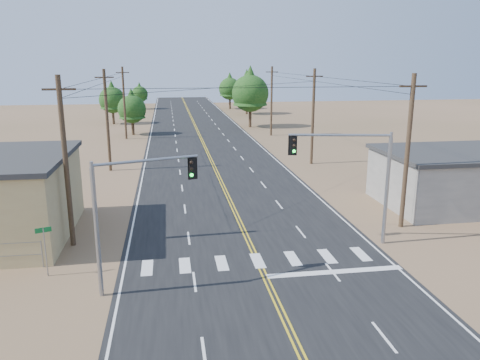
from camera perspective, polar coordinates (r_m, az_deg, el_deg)
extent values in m
plane|color=#91694E|center=(19.37, 6.92, -19.39)|extent=(220.00, 220.00, 0.00)
cube|color=black|center=(46.93, -2.93, 1.09)|extent=(15.00, 200.00, 0.02)
cylinder|color=gray|center=(27.29, -22.98, -8.31)|extent=(0.06, 0.06, 1.50)
cylinder|color=#4C3826|center=(28.66, -20.46, 1.89)|extent=(0.30, 0.30, 10.00)
cube|color=#4C3826|center=(28.13, -21.21, 10.27)|extent=(1.80, 0.12, 0.12)
cylinder|color=#4C3826|center=(48.16, -15.88, 6.94)|extent=(0.30, 0.30, 10.00)
cube|color=#4C3826|center=(47.85, -16.22, 11.93)|extent=(1.80, 0.12, 0.12)
cylinder|color=#4C3826|center=(67.96, -13.92, 9.06)|extent=(0.30, 0.30, 10.00)
cube|color=#4C3826|center=(67.74, -14.14, 12.59)|extent=(1.80, 0.12, 0.12)
cylinder|color=#4C3826|center=(31.87, 19.72, 3.13)|extent=(0.30, 0.30, 10.00)
cube|color=#4C3826|center=(31.39, 20.37, 10.66)|extent=(1.80, 0.12, 0.12)
cylinder|color=#4C3826|center=(50.14, 8.88, 7.58)|extent=(0.30, 0.30, 10.00)
cube|color=#4C3826|center=(49.84, 9.07, 12.38)|extent=(1.80, 0.12, 0.12)
cylinder|color=#4C3826|center=(69.37, 3.86, 9.53)|extent=(0.30, 0.30, 10.00)
cube|color=#4C3826|center=(69.16, 3.92, 13.00)|extent=(1.80, 0.12, 0.12)
cylinder|color=gray|center=(22.37, -17.04, -6.28)|extent=(0.21, 0.21, 6.18)
cylinder|color=gray|center=(21.52, -17.63, 1.46)|extent=(0.16, 0.16, 0.53)
cylinder|color=gray|center=(21.96, -11.28, 2.35)|extent=(4.76, 1.58, 0.14)
cube|color=black|center=(22.72, -5.83, 1.47)|extent=(0.37, 0.34, 0.97)
sphere|color=black|center=(22.50, -5.95, 2.15)|extent=(0.18, 0.18, 0.18)
sphere|color=black|center=(22.57, -5.93, 1.38)|extent=(0.18, 0.18, 0.18)
sphere|color=#0CE533|center=(22.64, -5.91, 0.62)|extent=(0.18, 0.18, 0.18)
cylinder|color=gray|center=(28.89, 17.45, -1.35)|extent=(0.22, 0.22, 6.49)
cylinder|color=gray|center=(28.23, 17.94, 5.01)|extent=(0.17, 0.17, 0.56)
cylinder|color=gray|center=(27.56, 12.05, 5.37)|extent=(5.80, 1.25, 0.15)
cube|color=black|center=(27.32, 6.47, 4.24)|extent=(0.37, 0.33, 1.02)
sphere|color=black|center=(27.12, 6.65, 4.86)|extent=(0.19, 0.19, 0.19)
sphere|color=black|center=(27.17, 6.63, 4.18)|extent=(0.19, 0.19, 0.19)
sphere|color=#0CE533|center=(27.23, 6.61, 3.51)|extent=(0.19, 0.19, 0.19)
cylinder|color=gray|center=(25.94, -22.61, -8.14)|extent=(0.06, 0.06, 2.60)
cube|color=#0D6129|center=(25.53, -22.87, -5.64)|extent=(0.75, 0.28, 0.26)
cylinder|color=#3F2D1E|center=(72.12, -12.93, 6.39)|extent=(0.43, 0.43, 2.49)
cone|color=#134112|center=(71.75, -13.08, 9.12)|extent=(3.88, 3.88, 4.43)
sphere|color=#134112|center=(71.83, -13.04, 8.41)|extent=(4.15, 4.15, 4.15)
cylinder|color=#3F2D1E|center=(85.51, -15.19, 7.52)|extent=(0.43, 0.43, 2.72)
cone|color=#134112|center=(85.18, -15.36, 10.04)|extent=(4.23, 4.23, 4.84)
sphere|color=#134112|center=(85.25, -15.31, 9.38)|extent=(4.54, 4.54, 4.54)
cylinder|color=#3F2D1E|center=(111.03, -12.07, 9.01)|extent=(0.42, 0.42, 2.21)
cone|color=#134112|center=(110.80, -12.16, 10.59)|extent=(3.43, 3.43, 3.92)
sphere|color=#134112|center=(110.85, -12.13, 10.18)|extent=(3.68, 3.68, 3.68)
cylinder|color=#3F2D1E|center=(78.57, 1.24, 7.79)|extent=(0.47, 0.47, 3.64)
cone|color=#134112|center=(78.16, 1.26, 11.47)|extent=(5.66, 5.66, 6.47)
sphere|color=#134112|center=(78.23, 1.25, 10.51)|extent=(6.06, 6.06, 6.06)
cylinder|color=#3F2D1E|center=(98.23, 0.81, 9.00)|extent=(0.46, 0.46, 3.32)
cone|color=#134112|center=(97.92, 0.82, 11.68)|extent=(5.16, 5.16, 5.89)
sphere|color=#134112|center=(97.98, 0.82, 10.98)|extent=(5.53, 5.53, 5.53)
cylinder|color=#3F2D1E|center=(109.14, -1.24, 9.44)|extent=(0.46, 0.46, 3.00)
cone|color=#134112|center=(108.87, -1.25, 11.63)|extent=(4.67, 4.67, 5.33)
sphere|color=#134112|center=(108.93, -1.25, 11.06)|extent=(5.00, 5.00, 5.00)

